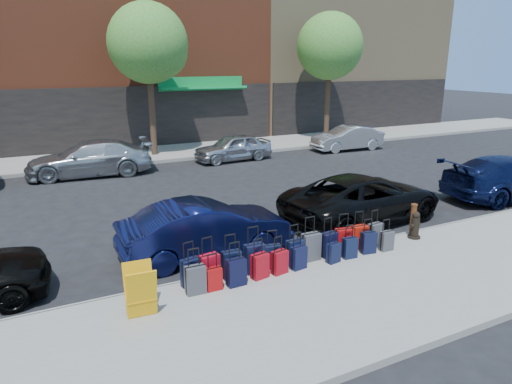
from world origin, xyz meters
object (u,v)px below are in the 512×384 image
fire_hydrant (415,226)px  car_near_1 (206,229)px  bollard (413,220)px  display_rack (140,291)px  car_far_1 (90,158)px  car_far_2 (233,147)px  tree_center (151,45)px  tree_right (332,48)px  car_far_3 (347,138)px  car_near_2 (363,198)px  car_near_3 (512,178)px  suitcase_front_5 (295,252)px

fire_hydrant → car_near_1: size_ratio=0.17×
bollard → display_rack: 7.41m
car_far_1 → car_far_2: (6.65, 0.05, -0.09)m
tree_center → car_far_1: (-3.57, -2.60, -4.67)m
fire_hydrant → display_rack: bearing=171.7°
tree_right → car_far_3: size_ratio=1.81×
display_rack → tree_center: bearing=77.8°
car_near_2 → fire_hydrant: bearing=176.6°
car_near_1 → tree_right: bearing=-45.4°
bollard → car_far_1: car_far_1 is taller
car_near_1 → car_near_2: (5.15, 0.31, 0.02)m
tree_center → car_near_2: (3.03, -12.33, -4.69)m
fire_hydrant → display_rack: display_rack is taller
bollard → car_far_2: 11.75m
car_far_1 → car_far_3: (13.33, -0.23, -0.08)m
car_near_1 → car_near_3: car_near_3 is taller
car_far_3 → car_far_1: bearing=-88.0°
fire_hydrant → car_far_2: size_ratio=0.19×
car_near_1 → car_far_2: size_ratio=1.12×
fire_hydrant → car_near_3: 6.35m
bollard → car_near_3: size_ratio=0.18×
car_near_1 → car_near_3: (11.39, -0.16, 0.05)m
tree_right → car_far_2: 9.18m
tree_right → car_near_3: (-1.23, -12.79, -4.66)m
car_near_3 → car_far_3: (0.49, 9.97, -0.09)m
tree_center → tree_right: 10.50m
car_near_3 → car_far_3: 9.98m
suitcase_front_5 → car_near_1: 2.31m
fire_hydrant → tree_right: bearing=50.1°
bollard → car_near_2: car_near_2 is taller
suitcase_front_5 → fire_hydrant: size_ratio=1.30×
tree_right → display_rack: tree_right is taller
bollard → car_far_1: 13.47m
car_near_3 → fire_hydrant: bearing=111.9°
tree_right → suitcase_front_5: tree_right is taller
fire_hydrant → bollard: 0.15m
car_near_2 → car_far_1: 11.76m
fire_hydrant → car_near_3: car_near_3 is taller
fire_hydrant → car_far_1: car_far_1 is taller
suitcase_front_5 → car_far_3: bearing=45.1°
tree_center → tree_right: same height
tree_right → car_near_2: bearing=-121.2°
bollard → car_near_2: (-0.08, 1.96, 0.09)m
tree_center → car_near_3: tree_center is taller
tree_center → car_far_3: (9.76, -2.83, -4.75)m
tree_right → car_near_2: tree_right is taller
bollard → car_far_2: size_ratio=0.24×
tree_center → car_near_2: size_ratio=1.40×
car_far_1 → tree_center: bearing=131.9°
tree_right → car_far_2: size_ratio=1.91×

